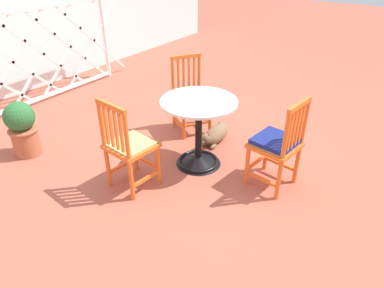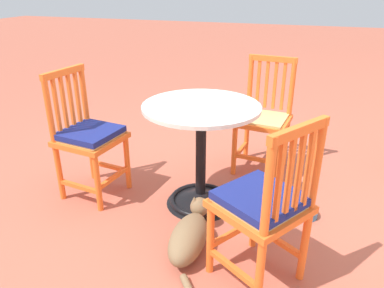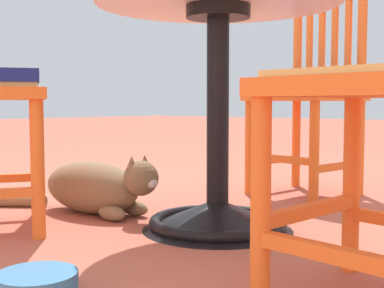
% 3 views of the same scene
% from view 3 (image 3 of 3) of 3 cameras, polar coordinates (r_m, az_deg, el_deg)
% --- Properties ---
extents(ground_plane, '(24.00, 24.00, 0.00)m').
position_cam_3_polar(ground_plane, '(1.77, 4.98, -8.77)').
color(ground_plane, '#AD5642').
extents(cafe_table, '(0.76, 0.76, 0.73)m').
position_cam_3_polar(cafe_table, '(1.68, 2.76, 0.35)').
color(cafe_table, black).
rests_on(cafe_table, ground_plane).
extents(orange_chair_facing_out, '(0.45, 0.45, 0.91)m').
position_cam_3_polar(orange_chair_facing_out, '(2.41, 12.28, 5.32)').
color(orange_chair_facing_out, orange).
rests_on(orange_chair_facing_out, ground_plane).
extents(tabby_cat, '(0.72, 0.31, 0.23)m').
position_cam_3_polar(tabby_cat, '(1.97, -10.01, -4.67)').
color(tabby_cat, brown).
rests_on(tabby_cat, ground_plane).
extents(pet_water_bowl, '(0.17, 0.17, 0.05)m').
position_cam_3_polar(pet_water_bowl, '(1.19, -16.22, -14.19)').
color(pet_water_bowl, teal).
rests_on(pet_water_bowl, ground_plane).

